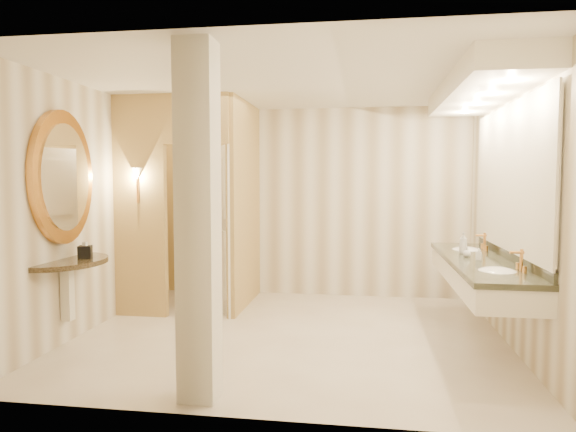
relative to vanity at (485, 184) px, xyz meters
name	(u,v)px	position (x,y,z in m)	size (l,w,h in m)	color
floor	(290,334)	(-1.98, 0.00, -1.63)	(4.50, 4.50, 0.00)	white
ceiling	(290,82)	(-1.98, 0.00, 1.07)	(4.50, 4.50, 0.00)	silver
wall_back	(310,202)	(-1.98, 2.00, -0.28)	(4.50, 0.02, 2.70)	silver
wall_front	(248,227)	(-1.98, -2.00, -0.28)	(4.50, 0.02, 2.70)	silver
wall_left	(94,209)	(-4.23, 0.00, -0.28)	(0.02, 4.00, 2.70)	silver
wall_right	(512,212)	(0.27, 0.00, -0.28)	(0.02, 4.00, 2.70)	silver
toilet_closet	(215,203)	(-3.11, 0.97, -0.24)	(1.50, 1.55, 2.70)	tan
wall_sconce	(137,175)	(-3.90, 0.43, 0.10)	(0.14, 0.14, 0.42)	#C88840
vanity	(485,184)	(0.00, 0.00, 0.00)	(0.75, 2.79, 2.09)	white
console_shelf	(63,213)	(-4.19, -0.67, -0.28)	(1.03, 1.03, 1.96)	black
pillar	(198,223)	(-2.43, -1.72, -0.28)	(0.28, 0.28, 2.70)	white
tissue_box	(85,252)	(-4.02, -0.57, -0.69)	(0.13, 0.13, 0.13)	black
toilet	(210,275)	(-3.35, 1.51, -1.30)	(0.37, 0.65, 0.66)	white
soap_bottle_a	(479,254)	(-0.06, -0.10, -0.69)	(0.05, 0.06, 0.12)	beige
soap_bottle_b	(467,252)	(-0.14, 0.09, -0.70)	(0.08, 0.08, 0.10)	silver
soap_bottle_c	(463,243)	(-0.13, 0.36, -0.64)	(0.09, 0.09, 0.23)	#C6B28C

